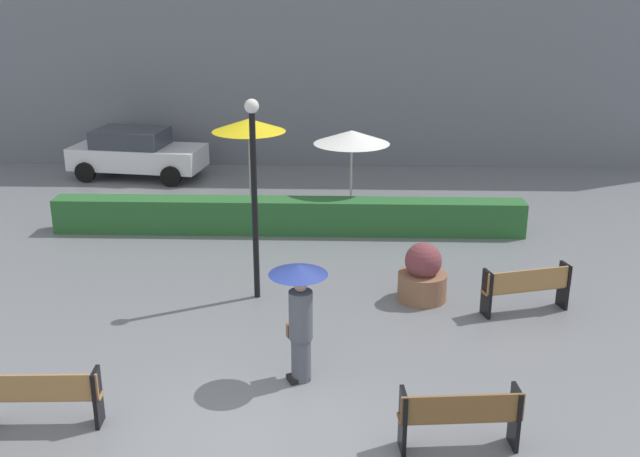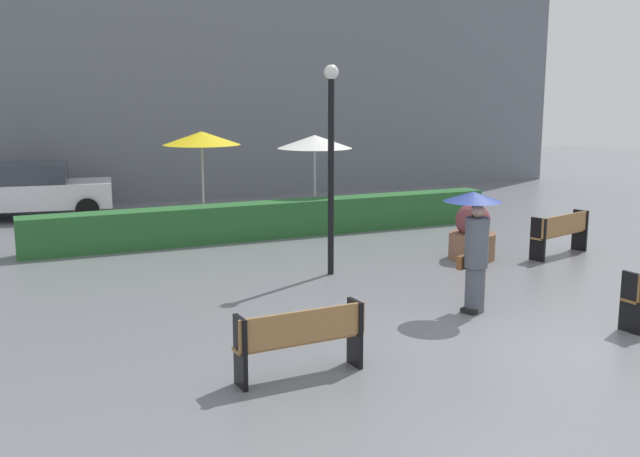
% 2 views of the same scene
% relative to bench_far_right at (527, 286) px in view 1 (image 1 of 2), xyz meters
% --- Properties ---
extents(ground_plane, '(60.00, 60.00, 0.00)m').
position_rel_bench_far_right_xyz_m(ground_plane, '(-4.62, -3.83, -0.55)').
color(ground_plane, slate).
extents(bench_far_right, '(1.78, 0.81, 0.92)m').
position_rel_bench_far_right_xyz_m(bench_far_right, '(0.00, 0.00, 0.00)').
color(bench_far_right, '#9E7242').
rests_on(bench_far_right, ground).
extents(bench_near_right, '(1.69, 0.52, 0.91)m').
position_rel_bench_far_right_xyz_m(bench_near_right, '(-1.94, -4.44, -0.01)').
color(bench_near_right, brown).
rests_on(bench_near_right, ground).
extents(bench_near_left, '(1.71, 0.42, 0.89)m').
position_rel_bench_far_right_xyz_m(bench_near_left, '(-7.85, -4.08, -0.02)').
color(bench_near_left, '#9E7242').
rests_on(bench_near_left, ground).
extents(pedestrian_with_umbrella, '(0.94, 0.94, 1.96)m').
position_rel_bench_far_right_xyz_m(pedestrian_with_umbrella, '(-4.22, -2.62, 0.71)').
color(pedestrian_with_umbrella, '#4C515B').
rests_on(pedestrian_with_umbrella, ground).
extents(planter_pot, '(0.99, 0.99, 1.20)m').
position_rel_bench_far_right_xyz_m(planter_pot, '(-1.95, 0.56, -0.03)').
color(planter_pot, brown).
rests_on(planter_pot, ground).
extents(lamp_post, '(0.28, 0.28, 4.03)m').
position_rel_bench_far_right_xyz_m(lamp_post, '(-5.28, 0.56, 1.91)').
color(lamp_post, black).
rests_on(lamp_post, ground).
extents(patio_umbrella_yellow, '(2.03, 2.03, 2.52)m').
position_rel_bench_far_right_xyz_m(patio_umbrella_yellow, '(-6.15, 6.71, 1.79)').
color(patio_umbrella_yellow, silver).
rests_on(patio_umbrella_yellow, ground).
extents(patio_umbrella_white, '(2.00, 2.00, 2.41)m').
position_rel_bench_far_right_xyz_m(patio_umbrella_white, '(-3.34, 5.75, 1.68)').
color(patio_umbrella_white, silver).
rests_on(patio_umbrella_white, ground).
extents(hedge_strip, '(11.88, 0.70, 0.87)m').
position_rel_bench_far_right_xyz_m(hedge_strip, '(-4.94, 4.57, -0.11)').
color(hedge_strip, '#28602D').
rests_on(hedge_strip, ground).
extents(building_facade, '(28.00, 1.20, 9.24)m').
position_rel_bench_far_right_xyz_m(building_facade, '(-4.62, 12.17, 4.07)').
color(building_facade, slate).
rests_on(building_facade, ground).
extents(parked_car, '(4.41, 2.45, 1.57)m').
position_rel_bench_far_right_xyz_m(parked_car, '(-10.24, 9.89, 0.27)').
color(parked_car, silver).
rests_on(parked_car, ground).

